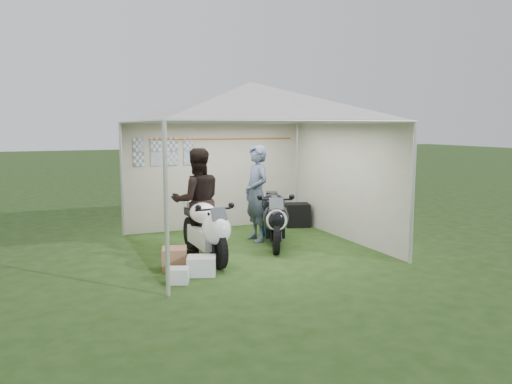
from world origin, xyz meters
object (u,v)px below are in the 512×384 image
Objects in this scene: paddock_stand at (271,228)px; person_blue_jacket at (257,194)px; motorcycle_black at (274,217)px; person_dark_jacket at (197,201)px; crate_0 at (201,266)px; crate_2 at (178,275)px; equipment_box at (297,215)px; canopy_tent at (250,106)px; motorcycle_white at (206,228)px; crate_1 at (175,258)px.

paddock_stand is 0.97m from person_blue_jacket.
paddock_stand is (0.34, 0.86, -0.40)m from motorcycle_black.
motorcycle_black is at bearing -178.51° from person_dark_jacket.
crate_2 is at bearing -149.92° from crate_0.
person_blue_jacket is 1.79m from equipment_box.
canopy_tent reaches higher than crate_2.
motorcycle_white is (-1.00, -0.51, -2.03)m from canopy_tent.
person_blue_jacket is (1.32, 0.95, 0.39)m from motorcycle_white.
motorcycle_white is 1.36m from crate_2.
equipment_box is (1.38, 0.92, -0.67)m from person_blue_jacket.
crate_1 is (-1.62, -0.85, -2.41)m from canopy_tent.
paddock_stand is (0.79, 0.77, -2.42)m from canopy_tent.
canopy_tent is 3.40m from crate_2.
crate_1 is at bearing -146.40° from equipment_box.
canopy_tent is 3.07m from crate_0.
person_dark_jacket is 4.90× the size of crate_1.
motorcycle_white is at bearing -145.21° from equipment_box.
motorcycle_black is 0.66m from person_blue_jacket.
paddock_stand is (1.79, 1.29, -0.39)m from motorcycle_white.
person_blue_jacket is at bearing 43.96° from crate_2.
crate_1 is at bearing -153.88° from motorcycle_white.
motorcycle_black reaches higher than equipment_box.
crate_1 is (-3.32, -2.21, -0.09)m from equipment_box.
canopy_tent is at bearing -169.18° from motorcycle_black.
person_blue_jacket is 2.46m from crate_1.
motorcycle_white is 1.03× the size of motorcycle_black.
motorcycle_black is at bearing 34.64° from crate_0.
motorcycle_white is 2.24m from paddock_stand.
paddock_stand reaches higher than crate_2.
motorcycle_black is 1.01m from paddock_stand.
crate_0 is (-1.33, -1.31, -2.43)m from canopy_tent.
person_dark_jacket reaches higher than crate_1.
motorcycle_black is 1.93m from equipment_box.
crate_0 is 1.42× the size of crate_2.
equipment_box reaches higher than paddock_stand.
motorcycle_white is 1.07× the size of person_dark_jacket.
motorcycle_black is 2.25m from crate_1.
equipment_box is (2.70, 1.37, -0.67)m from person_dark_jacket.
crate_0 is (-0.33, -1.31, -0.79)m from person_dark_jacket.
person_dark_jacket is at bearing -153.16° from equipment_box.
crate_2 is (-2.20, -1.47, -0.45)m from motorcycle_black.
canopy_tent is 2.32m from motorcycle_white.
motorcycle_black is 1.04× the size of person_dark_jacket.
motorcycle_black reaches higher than paddock_stand.
crate_2 is at bearing -50.02° from person_blue_jacket.
canopy_tent is at bearing -135.70° from paddock_stand.
crate_1 is 0.72m from crate_2.
crate_0 is at bearing -57.38° from crate_1.
motorcycle_white is at bearing 28.05° from crate_1.
canopy_tent is 1.73m from person_blue_jacket.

